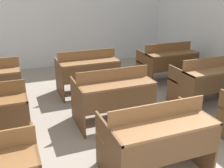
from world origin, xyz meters
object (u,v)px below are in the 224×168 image
at_px(bench_second_center, 113,94).
at_px(bench_third_right, 167,61).
at_px(bench_third_center, 88,71).
at_px(bench_front_center, 157,137).
at_px(bench_second_right, 208,80).

xyz_separation_m(bench_second_center, bench_third_right, (1.83, 1.33, 0.00)).
relative_size(bench_third_center, bench_third_right, 1.00).
height_order(bench_front_center, bench_second_center, same).
bearing_deg(bench_third_center, bench_third_right, 0.14).
distance_m(bench_front_center, bench_second_center, 1.32).
height_order(bench_second_center, bench_third_center, same).
bearing_deg(bench_second_right, bench_second_center, 179.93).
relative_size(bench_front_center, bench_third_right, 1.00).
distance_m(bench_front_center, bench_third_right, 3.22).
bearing_deg(bench_front_center, bench_third_center, 90.26).
bearing_deg(bench_second_center, bench_third_right, 35.87).
height_order(bench_second_center, bench_second_right, same).
xyz_separation_m(bench_front_center, bench_second_center, (0.01, 1.32, 0.00)).
height_order(bench_front_center, bench_second_right, same).
distance_m(bench_front_center, bench_second_right, 2.26).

